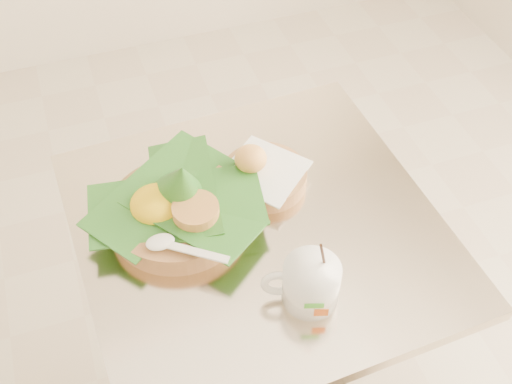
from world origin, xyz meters
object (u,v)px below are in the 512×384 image
object	(u,v)px
bread_basket	(262,173)
coffee_mug	(310,283)
cafe_table	(258,288)
rice_basket	(177,206)

from	to	relation	value
bread_basket	coffee_mug	world-z (taller)	coffee_mug
cafe_table	coffee_mug	distance (m)	0.33
rice_basket	bread_basket	world-z (taller)	rice_basket
cafe_table	rice_basket	xyz separation A→B (m)	(-0.15, 0.06, 0.27)
bread_basket	cafe_table	bearing A→B (deg)	-113.26
cafe_table	coffee_mug	xyz separation A→B (m)	(0.03, -0.19, 0.27)
cafe_table	bread_basket	size ratio (longest dim) A/B	3.56
bread_basket	coffee_mug	distance (m)	0.30
bread_basket	coffee_mug	bearing A→B (deg)	-93.37
bread_basket	coffee_mug	xyz separation A→B (m)	(-0.02, -0.29, 0.02)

